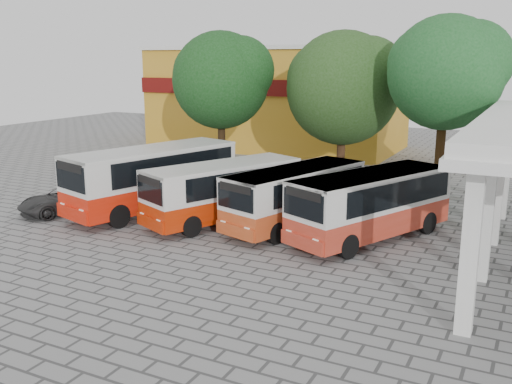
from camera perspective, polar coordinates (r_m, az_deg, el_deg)
The scene contains 10 objects.
ground at distance 21.43m, azimuth -0.50°, elevation -6.84°, with size 90.00×90.00×0.00m, color gray.
shophouse_block at distance 48.42m, azimuth 2.11°, elevation 9.44°, with size 20.40×10.40×8.30m.
bus_far_left at distance 28.13m, azimuth -10.27°, elevation 1.66°, with size 5.01×9.22×3.13m.
bus_centre_left at distance 25.98m, azimuth -3.30°, elevation 0.34°, with size 5.12×8.07×2.71m.
bus_centre_right at distance 25.18m, azimuth 3.97°, elevation -0.15°, with size 4.32×7.83×2.66m.
bus_far_right at distance 23.88m, azimuth 11.46°, elevation -0.93°, with size 5.32×8.33×2.80m.
tree_left at distance 35.75m, azimuth -3.41°, elevation 11.40°, with size 6.27×5.98×9.02m.
tree_middle at distance 34.61m, azimuth 8.86°, elevation 10.60°, with size 7.06×6.72×8.99m.
tree_right at distance 30.93m, azimuth 18.62°, elevation 11.58°, with size 6.09×5.80×9.54m.
parked_car at distance 29.25m, azimuth -18.39°, elevation -0.75°, with size 2.09×4.53×1.26m, color #262626.
Camera 1 is at (9.27, -17.87, 7.35)m, focal length 40.00 mm.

